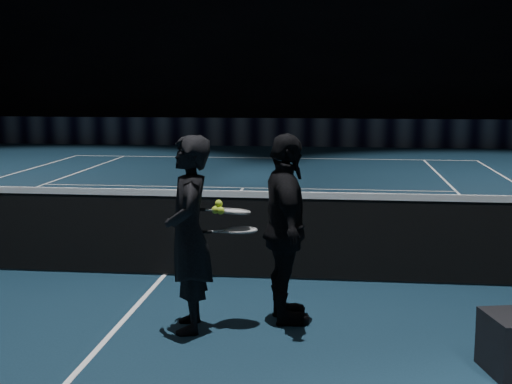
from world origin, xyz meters
The scene contains 10 objects.
floor centered at (0.00, 0.00, 0.00)m, with size 36.00×36.00×0.00m, color #0D2230.
court_lines centered at (0.00, 0.00, 0.00)m, with size 10.98×23.78×0.01m, color white, non-canonical shape.
net_mesh centered at (0.00, 0.00, 0.45)m, with size 12.80×0.02×0.86m, color black.
net_tape centered at (0.00, 0.00, 0.92)m, with size 12.80×0.03×0.07m, color white.
sponsor_backdrop centered at (0.00, 15.50, 0.45)m, with size 22.00×0.15×0.90m, color black.
player_a centered at (0.63, -1.64, 0.83)m, with size 0.61×0.40×1.66m, color black.
player_b centered at (1.43, -1.34, 0.83)m, with size 0.97×0.41×1.66m, color black.
racket_lower centered at (1.05, -1.48, 0.84)m, with size 0.68×0.22×0.03m, color black, non-canonical shape.
racket_upper centered at (0.99, -1.46, 1.00)m, with size 0.68×0.22×0.03m, color black, non-canonical shape.
tennis_balls centered at (0.87, -1.54, 1.04)m, with size 0.12×0.10×0.12m, color #9AC92A, non-canonical shape.
Camera 1 is at (1.88, -7.38, 2.11)m, focal length 50.00 mm.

